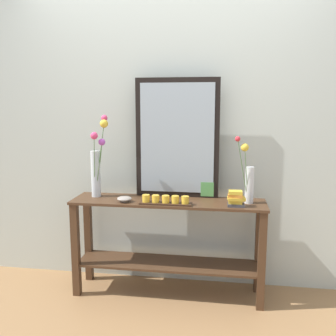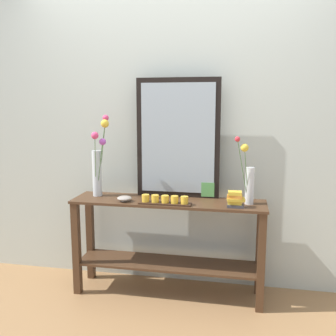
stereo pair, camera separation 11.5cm
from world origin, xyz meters
name	(u,v)px [view 1 (the left image)]	position (x,y,z in m)	size (l,w,h in m)	color
ground_plane	(168,294)	(0.00, 0.00, -0.01)	(7.00, 6.00, 0.02)	#997047
wall_back	(173,123)	(0.00, 0.30, 1.35)	(6.40, 0.08, 2.70)	beige
console_table	(168,236)	(0.00, 0.00, 0.48)	(1.50, 0.36, 0.77)	#472D1C
mirror_leaning	(177,138)	(0.05, 0.15, 1.24)	(0.66, 0.03, 0.94)	black
tall_vase_left	(97,163)	(-0.58, 0.03, 1.04)	(0.16, 0.20, 0.65)	silver
vase_right	(248,178)	(0.60, 0.00, 0.96)	(0.15, 0.13, 0.51)	silver
candle_tray	(165,201)	(0.00, -0.11, 0.80)	(0.39, 0.09, 0.07)	#382316
picture_frame_small	(207,189)	(0.30, 0.14, 0.84)	(0.13, 0.01, 0.14)	black
decorative_bowl	(124,199)	(-0.32, -0.09, 0.79)	(0.11, 0.11, 0.04)	#9E9389
book_stack	(236,199)	(0.51, -0.10, 0.82)	(0.13, 0.10, 0.12)	#424247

